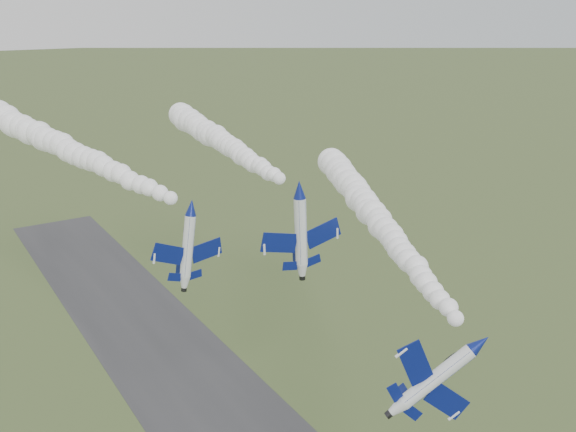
% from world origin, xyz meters
% --- Properties ---
extents(jet_lead, '(7.08, 12.66, 8.59)m').
position_xyz_m(jet_lead, '(6.93, -8.01, 34.95)').
color(jet_lead, silver).
extents(smoke_trail_jet_lead, '(29.07, 64.18, 5.38)m').
position_xyz_m(smoke_trail_jet_lead, '(21.15, 25.56, 36.20)').
color(smoke_trail_jet_lead, white).
extents(jet_pair_left, '(9.86, 11.84, 3.15)m').
position_xyz_m(jet_pair_left, '(-9.89, 23.27, 43.61)').
color(jet_pair_left, silver).
extents(smoke_trail_jet_pair_left, '(14.56, 73.10, 5.38)m').
position_xyz_m(smoke_trail_jet_pair_left, '(-16.29, 61.84, 45.06)').
color(smoke_trail_jet_pair_left, white).
extents(jet_pair_right, '(12.15, 14.48, 3.58)m').
position_xyz_m(jet_pair_right, '(5.57, 22.99, 43.58)').
color(jet_pair_right, silver).
extents(smoke_trail_jet_pair_right, '(10.58, 55.36, 5.04)m').
position_xyz_m(smoke_trail_jet_pair_right, '(9.43, 54.24, 44.23)').
color(smoke_trail_jet_pair_right, white).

